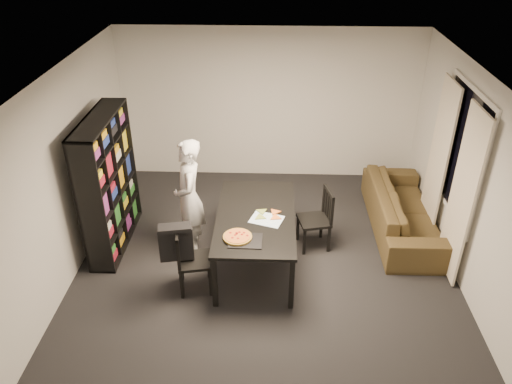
{
  "coord_description": "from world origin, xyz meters",
  "views": [
    {
      "loc": [
        0.07,
        -5.24,
        4.26
      ],
      "look_at": [
        -0.13,
        0.27,
        1.05
      ],
      "focal_mm": 35.0,
      "sensor_mm": 36.0,
      "label": 1
    }
  ],
  "objects_px": {
    "person": "(189,197)",
    "chair_right": "(320,215)",
    "chair_left": "(187,256)",
    "pepperoni_pizza": "(238,237)",
    "sofa": "(403,210)",
    "dining_table": "(256,220)",
    "bookshelf": "(108,183)",
    "baking_tray": "(245,241)"
  },
  "relations": [
    {
      "from": "chair_left",
      "to": "baking_tray",
      "type": "xyz_separation_m",
      "value": [
        0.72,
        -0.02,
        0.26
      ]
    },
    {
      "from": "chair_right",
      "to": "sofa",
      "type": "distance_m",
      "value": 1.36
    },
    {
      "from": "chair_right",
      "to": "person",
      "type": "bearing_deg",
      "value": -98.54
    },
    {
      "from": "bookshelf",
      "to": "sofa",
      "type": "height_order",
      "value": "bookshelf"
    },
    {
      "from": "baking_tray",
      "to": "pepperoni_pizza",
      "type": "distance_m",
      "value": 0.11
    },
    {
      "from": "dining_table",
      "to": "chair_left",
      "type": "relative_size",
      "value": 2.05
    },
    {
      "from": "bookshelf",
      "to": "dining_table",
      "type": "xyz_separation_m",
      "value": [
        2.02,
        -0.43,
        -0.26
      ]
    },
    {
      "from": "chair_right",
      "to": "sofa",
      "type": "bearing_deg",
      "value": 96.87
    },
    {
      "from": "bookshelf",
      "to": "pepperoni_pizza",
      "type": "relative_size",
      "value": 5.43
    },
    {
      "from": "bookshelf",
      "to": "sofa",
      "type": "xyz_separation_m",
      "value": [
        4.17,
        0.46,
        -0.63
      ]
    },
    {
      "from": "person",
      "to": "sofa",
      "type": "distance_m",
      "value": 3.15
    },
    {
      "from": "chair_left",
      "to": "pepperoni_pizza",
      "type": "bearing_deg",
      "value": -97.81
    },
    {
      "from": "chair_right",
      "to": "person",
      "type": "distance_m",
      "value": 1.82
    },
    {
      "from": "bookshelf",
      "to": "pepperoni_pizza",
      "type": "distance_m",
      "value": 2.07
    },
    {
      "from": "dining_table",
      "to": "chair_left",
      "type": "distance_m",
      "value": 1.01
    },
    {
      "from": "bookshelf",
      "to": "sofa",
      "type": "bearing_deg",
      "value": 6.26
    },
    {
      "from": "dining_table",
      "to": "person",
      "type": "xyz_separation_m",
      "value": [
        -0.91,
        0.3,
        0.14
      ]
    },
    {
      "from": "person",
      "to": "pepperoni_pizza",
      "type": "xyz_separation_m",
      "value": [
        0.71,
        -0.83,
        -0.04
      ]
    },
    {
      "from": "baking_tray",
      "to": "sofa",
      "type": "distance_m",
      "value": 2.72
    },
    {
      "from": "person",
      "to": "pepperoni_pizza",
      "type": "bearing_deg",
      "value": 29.19
    },
    {
      "from": "chair_left",
      "to": "chair_right",
      "type": "distance_m",
      "value": 1.97
    },
    {
      "from": "bookshelf",
      "to": "chair_left",
      "type": "xyz_separation_m",
      "value": [
        1.2,
        -0.98,
        -0.44
      ]
    },
    {
      "from": "chair_left",
      "to": "chair_right",
      "type": "bearing_deg",
      "value": -70.4
    },
    {
      "from": "person",
      "to": "baking_tray",
      "type": "distance_m",
      "value": 1.19
    },
    {
      "from": "pepperoni_pizza",
      "to": "sofa",
      "type": "xyz_separation_m",
      "value": [
        2.35,
        1.41,
        -0.46
      ]
    },
    {
      "from": "pepperoni_pizza",
      "to": "sofa",
      "type": "relative_size",
      "value": 0.16
    },
    {
      "from": "baking_tray",
      "to": "sofa",
      "type": "height_order",
      "value": "baking_tray"
    },
    {
      "from": "bookshelf",
      "to": "chair_right",
      "type": "relative_size",
      "value": 2.14
    },
    {
      "from": "chair_left",
      "to": "baking_tray",
      "type": "relative_size",
      "value": 2.22
    },
    {
      "from": "chair_left",
      "to": "pepperoni_pizza",
      "type": "distance_m",
      "value": 0.68
    },
    {
      "from": "person",
      "to": "chair_right",
      "type": "bearing_deg",
      "value": 82.87
    },
    {
      "from": "chair_left",
      "to": "sofa",
      "type": "height_order",
      "value": "chair_left"
    },
    {
      "from": "bookshelf",
      "to": "sofa",
      "type": "relative_size",
      "value": 0.85
    },
    {
      "from": "person",
      "to": "sofa",
      "type": "xyz_separation_m",
      "value": [
        3.06,
        0.59,
        -0.5
      ]
    },
    {
      "from": "dining_table",
      "to": "sofa",
      "type": "bearing_deg",
      "value": 22.49
    },
    {
      "from": "chair_right",
      "to": "baking_tray",
      "type": "xyz_separation_m",
      "value": [
        -0.98,
        -1.01,
        0.26
      ]
    },
    {
      "from": "dining_table",
      "to": "pepperoni_pizza",
      "type": "height_order",
      "value": "pepperoni_pizza"
    },
    {
      "from": "chair_left",
      "to": "sofa",
      "type": "xyz_separation_m",
      "value": [
        2.97,
        1.44,
        -0.18
      ]
    },
    {
      "from": "chair_right",
      "to": "person",
      "type": "xyz_separation_m",
      "value": [
        -1.79,
        -0.13,
        0.32
      ]
    },
    {
      "from": "dining_table",
      "to": "pepperoni_pizza",
      "type": "distance_m",
      "value": 0.57
    },
    {
      "from": "chair_right",
      "to": "pepperoni_pizza",
      "type": "distance_m",
      "value": 1.47
    },
    {
      "from": "dining_table",
      "to": "baking_tray",
      "type": "height_order",
      "value": "baking_tray"
    }
  ]
}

